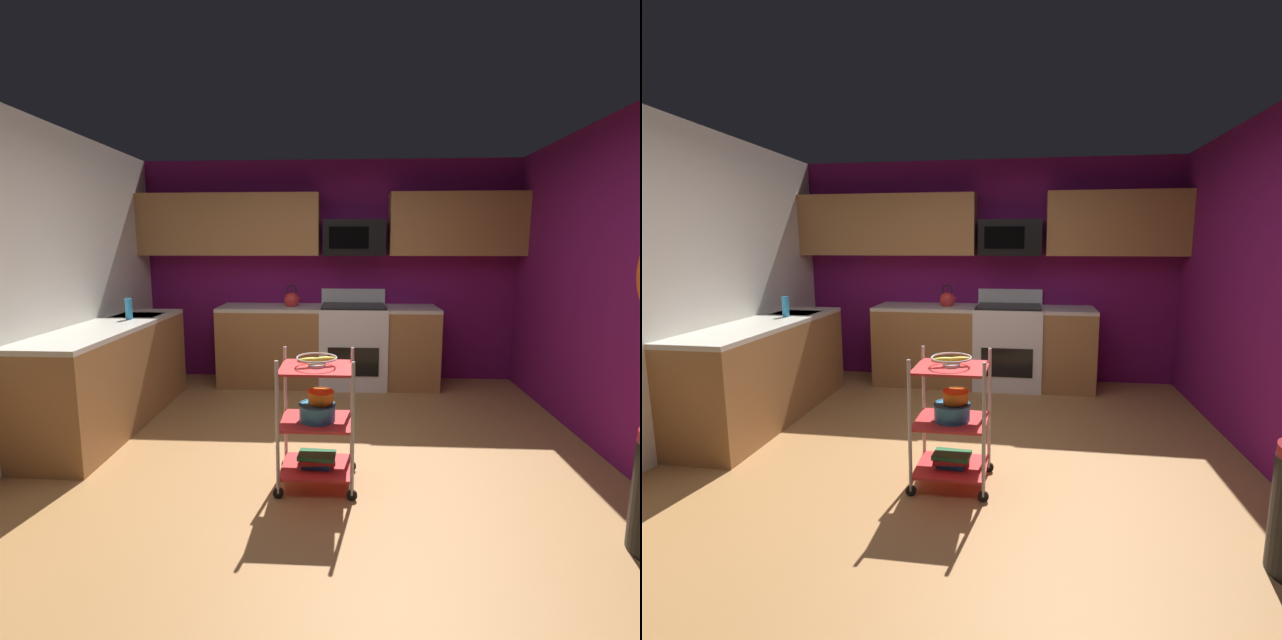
% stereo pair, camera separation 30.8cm
% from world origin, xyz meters
% --- Properties ---
extents(floor, '(4.40, 4.80, 0.04)m').
position_xyz_m(floor, '(0.00, 0.00, -0.02)').
color(floor, '#A87542').
rests_on(floor, ground).
extents(wall_back, '(4.52, 0.06, 2.60)m').
position_xyz_m(wall_back, '(0.00, 2.43, 1.30)').
color(wall_back, '#6B1156').
rests_on(wall_back, ground).
extents(wall_left, '(0.06, 4.80, 2.60)m').
position_xyz_m(wall_left, '(-2.23, 0.00, 1.30)').
color(wall_left, silver).
rests_on(wall_left, ground).
extents(counter_run, '(3.45, 2.67, 0.92)m').
position_xyz_m(counter_run, '(-0.87, 1.49, 0.46)').
color(counter_run, '#9E6B3D').
rests_on(counter_run, ground).
extents(oven_range, '(0.76, 0.65, 1.10)m').
position_xyz_m(oven_range, '(0.29, 2.10, 0.48)').
color(oven_range, white).
rests_on(oven_range, ground).
extents(upper_cabinets, '(4.40, 0.33, 0.70)m').
position_xyz_m(upper_cabinets, '(-0.06, 2.23, 1.85)').
color(upper_cabinets, '#9E6B3D').
extents(microwave, '(0.70, 0.39, 0.40)m').
position_xyz_m(microwave, '(0.29, 2.21, 1.70)').
color(microwave, black).
extents(rolling_cart, '(0.54, 0.42, 0.91)m').
position_xyz_m(rolling_cart, '(0.02, -0.22, 0.45)').
color(rolling_cart, silver).
rests_on(rolling_cart, ground).
extents(fruit_bowl, '(0.27, 0.27, 0.07)m').
position_xyz_m(fruit_bowl, '(0.02, -0.22, 0.88)').
color(fruit_bowl, silver).
rests_on(fruit_bowl, rolling_cart).
extents(mixing_bowl_large, '(0.25, 0.25, 0.11)m').
position_xyz_m(mixing_bowl_large, '(0.02, -0.22, 0.52)').
color(mixing_bowl_large, '#338CBF').
rests_on(mixing_bowl_large, rolling_cart).
extents(mixing_bowl_small, '(0.18, 0.18, 0.08)m').
position_xyz_m(mixing_bowl_small, '(0.05, -0.20, 0.62)').
color(mixing_bowl_small, orange).
rests_on(mixing_bowl_small, rolling_cart).
extents(book_stack, '(0.26, 0.19, 0.09)m').
position_xyz_m(book_stack, '(0.02, -0.22, 0.18)').
color(book_stack, '#1E4C8C').
rests_on(book_stack, rolling_cart).
extents(kettle, '(0.21, 0.18, 0.26)m').
position_xyz_m(kettle, '(-0.42, 2.10, 1.00)').
color(kettle, red).
rests_on(kettle, counter_run).
extents(dish_soap_bottle, '(0.06, 0.06, 0.20)m').
position_xyz_m(dish_soap_bottle, '(-1.86, 1.07, 1.02)').
color(dish_soap_bottle, '#2D8CBF').
rests_on(dish_soap_bottle, counter_run).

